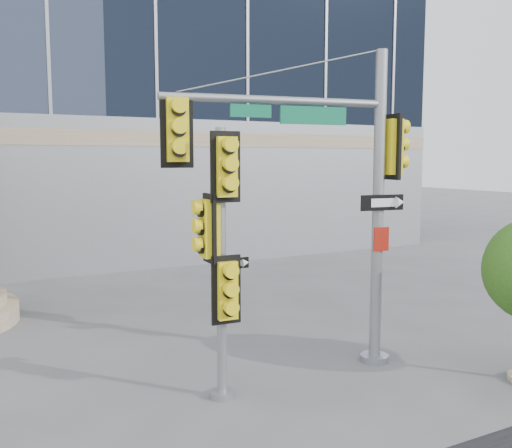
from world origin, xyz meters
name	(u,v)px	position (x,y,z in m)	size (l,w,h in m)	color
ground	(309,413)	(0.00, 0.00, 0.00)	(120.00, 120.00, 0.00)	#545456
main_signal_pole	(328,173)	(1.51, 1.67, 4.12)	(5.12, 1.17, 6.65)	slate
secondary_signal_pole	(221,243)	(-1.12, 1.21, 2.91)	(0.85, 0.66, 4.96)	slate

